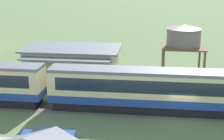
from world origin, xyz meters
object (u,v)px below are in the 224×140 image
(water_tower, at_px, (184,37))
(parked_car_blue, at_px, (47,136))
(station_building, at_px, (73,64))
(passenger_train, at_px, (160,89))

(water_tower, xyz_separation_m, parked_car_blue, (-11.88, -17.83, -5.25))
(station_building, relative_size, water_tower, 1.64)
(water_tower, distance_m, parked_car_blue, 22.06)
(water_tower, relative_size, parked_car_blue, 1.62)
(passenger_train, bearing_deg, station_building, 140.97)
(passenger_train, relative_size, parked_car_blue, 14.78)
(parked_car_blue, bearing_deg, station_building, 90.88)
(station_building, height_order, water_tower, water_tower)
(water_tower, bearing_deg, passenger_train, -105.60)
(passenger_train, distance_m, station_building, 14.05)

